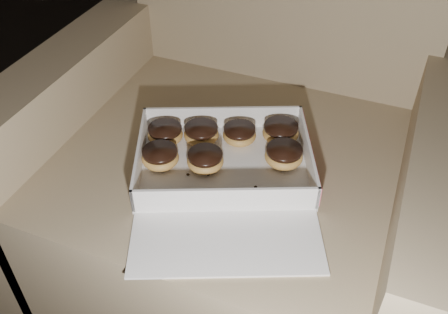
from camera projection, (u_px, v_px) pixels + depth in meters
floor at (62, 225)px, 1.58m from camera, size 4.50×4.50×0.00m
armchair at (242, 173)px, 1.28m from camera, size 1.00×0.84×1.04m
bakery_box at (226, 174)px, 1.05m from camera, size 0.50×0.54×0.06m
donut_a at (201, 133)px, 1.13m from camera, size 0.08×0.08×0.04m
donut_b at (281, 132)px, 1.13m from camera, size 0.08×0.08×0.04m
donut_c at (205, 160)px, 1.06m from camera, size 0.08×0.08×0.04m
donut_d at (165, 134)px, 1.13m from camera, size 0.08×0.08×0.04m
donut_e at (239, 134)px, 1.13m from camera, size 0.08×0.08×0.04m
donut_f at (284, 155)px, 1.07m from camera, size 0.08×0.08×0.04m
donut_g at (160, 157)px, 1.07m from camera, size 0.08×0.08×0.04m
crumb_a at (208, 174)px, 1.06m from camera, size 0.01×0.01×0.00m
crumb_b at (188, 174)px, 1.06m from camera, size 0.01×0.01×0.00m
crumb_c at (256, 187)px, 1.03m from camera, size 0.01×0.01×0.00m
crumb_d at (194, 203)px, 0.99m from camera, size 0.01×0.01×0.00m
crumb_e at (241, 198)px, 1.00m from camera, size 0.01×0.01×0.00m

